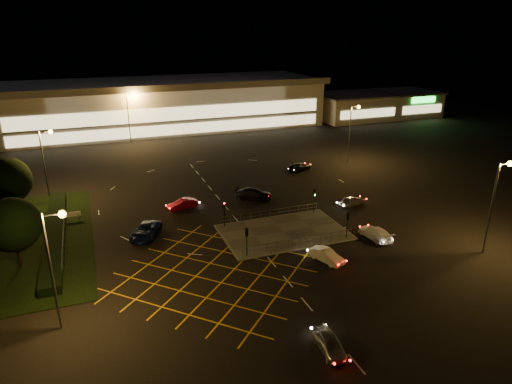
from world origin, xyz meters
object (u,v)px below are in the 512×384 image
object	(u,v)px
signal_nw	(224,209)
car_queue_white	(326,256)
car_near_silver	(330,344)
car_left_blue	(146,231)
signal_sw	(247,236)
signal_ne	(314,196)
car_right_silver	(352,201)
car_far_dkgrey	(254,194)
car_approach_white	(376,233)
car_east_grey	(300,167)
signal_se	(347,220)
car_circ_red	(183,204)

from	to	relation	value
signal_nw	car_queue_white	xyz separation A→B (m)	(7.33, -11.80, -1.72)
car_near_silver	car_left_blue	bearing A→B (deg)	117.21
signal_nw	car_queue_white	distance (m)	14.00
signal_sw	car_left_blue	distance (m)	12.68
signal_ne	car_near_silver	distance (m)	26.54
car_near_silver	car_right_silver	size ratio (longest dim) A/B	1.01
signal_sw	signal_ne	world-z (taller)	same
car_far_dkgrey	car_approach_white	xyz separation A→B (m)	(8.62, -16.51, -0.08)
car_near_silver	car_queue_white	bearing A→B (deg)	66.90
signal_ne	car_east_grey	distance (m)	18.46
signal_se	car_far_dkgrey	xyz separation A→B (m)	(-5.46, 15.45, -1.62)
car_near_silver	car_east_grey	size ratio (longest dim) A/B	0.86
signal_se	car_circ_red	bearing A→B (deg)	-45.00
signal_sw	car_east_grey	bearing A→B (deg)	-125.98
car_queue_white	car_circ_red	xyz separation A→B (m)	(-10.79, 19.27, 0.01)
signal_se	car_left_blue	bearing A→B (deg)	-21.82
car_far_dkgrey	car_circ_red	xyz separation A→B (m)	(-10.00, 0.01, -0.09)
car_right_silver	car_circ_red	distance (m)	22.58
signal_se	car_near_silver	xyz separation A→B (m)	(-11.15, -16.04, -1.71)
car_left_blue	signal_ne	bearing A→B (deg)	26.53
car_east_grey	car_near_silver	bearing A→B (deg)	132.66
signal_se	car_right_silver	xyz separation A→B (m)	(6.03, 8.56, -1.72)
car_left_blue	car_circ_red	bearing A→B (deg)	78.10
car_circ_red	car_right_silver	bearing A→B (deg)	60.69
car_near_silver	car_far_dkgrey	size ratio (longest dim) A/B	0.75
signal_sw	car_circ_red	distance (m)	15.93
car_right_silver	signal_se	bearing A→B (deg)	132.59
signal_ne	car_far_dkgrey	bearing A→B (deg)	126.20
car_far_dkgrey	car_east_grey	world-z (taller)	car_far_dkgrey
signal_nw	car_left_blue	bearing A→B (deg)	176.75
signal_se	car_approach_white	distance (m)	3.74
car_left_blue	car_approach_white	distance (m)	26.23
car_near_silver	signal_ne	bearing A→B (deg)	69.93
car_queue_white	car_far_dkgrey	xyz separation A→B (m)	(-0.80, 19.26, 0.11)
car_right_silver	car_queue_white	bearing A→B (deg)	126.92
signal_nw	car_approach_white	distance (m)	17.74
car_east_grey	car_approach_white	xyz separation A→B (m)	(-3.16, -26.31, 0.05)
car_far_dkgrey	car_approach_white	world-z (taller)	car_far_dkgrey
signal_sw	signal_ne	size ratio (longest dim) A/B	1.00
car_east_grey	car_circ_red	bearing A→B (deg)	89.78
signal_nw	car_right_silver	distance (m)	18.12
car_left_blue	car_queue_white	bearing A→B (deg)	-8.65
signal_sw	car_east_grey	xyz separation A→B (m)	(18.32, 25.24, -1.75)
car_left_blue	car_east_grey	size ratio (longest dim) A/B	1.18
signal_ne	car_queue_white	size ratio (longest dim) A/B	0.81
signal_nw	car_left_blue	size ratio (longest dim) A/B	0.60
car_left_blue	car_circ_red	distance (m)	9.05
car_near_silver	car_approach_white	size ratio (longest dim) A/B	0.83
signal_nw	car_far_dkgrey	size ratio (longest dim) A/B	0.61
car_right_silver	car_circ_red	world-z (taller)	car_circ_red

